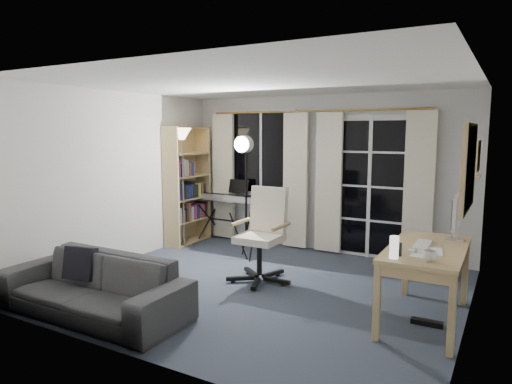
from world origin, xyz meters
TOP-DOWN VIEW (x-y plane):
  - floor at (0.00, 0.00)m, footprint 4.50×4.00m
  - window at (-1.05, 1.97)m, footprint 1.20×0.08m
  - french_door at (0.75, 1.97)m, footprint 1.32×0.09m
  - curtains at (-0.14, 1.88)m, footprint 3.60×0.07m
  - bookshelf at (-2.12, 1.31)m, footprint 0.33×0.90m
  - torchiere_lamp at (-1.96, 1.04)m, footprint 0.30×0.30m
  - keyboard_piano at (-1.40, 1.70)m, footprint 1.35×0.65m
  - studio_light at (-0.77, 0.93)m, footprint 0.32×0.36m
  - office_chair at (-0.10, 0.31)m, footprint 0.77×0.81m
  - desk at (1.88, -0.05)m, footprint 0.71×1.39m
  - monitor at (2.08, 0.40)m, footprint 0.18×0.53m
  - desk_clutter at (1.82, -0.28)m, footprint 0.43×0.84m
  - mug at (1.98, -0.55)m, footprint 0.12×0.10m
  - wall_mirror at (2.22, -0.35)m, footprint 0.04×0.94m
  - framed_print at (2.23, 0.55)m, footprint 0.03×0.42m
  - wall_shelf at (2.16, 1.05)m, footprint 0.16×0.30m
  - sofa at (-1.06, -1.55)m, footprint 2.05×0.62m

SIDE VIEW (x-z plane):
  - floor at x=0.00m, z-range -0.02..0.00m
  - sofa at x=-1.06m, z-range 0.00..0.80m
  - desk_clutter at x=1.82m, z-range 0.11..1.05m
  - desk at x=1.88m, z-range 0.28..1.02m
  - office_chair at x=-0.10m, z-range 0.10..1.26m
  - keyboard_piano at x=-1.40m, z-range 0.25..1.23m
  - mug at x=1.98m, z-range 0.74..0.86m
  - bookshelf at x=-2.12m, z-range -0.05..1.88m
  - monitor at x=2.08m, z-range 0.79..1.25m
  - french_door at x=0.75m, z-range -0.03..2.08m
  - curtains at x=-0.14m, z-range 0.03..2.16m
  - wall_shelf at x=2.16m, z-range 1.32..1.50m
  - studio_light at x=-0.77m, z-range 0.55..2.38m
  - window at x=-1.05m, z-range 0.80..2.20m
  - torchiere_lamp at x=-1.96m, z-range 0.58..2.48m
  - wall_mirror at x=2.22m, z-range 1.18..1.92m
  - framed_print at x=2.23m, z-range 1.44..1.76m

